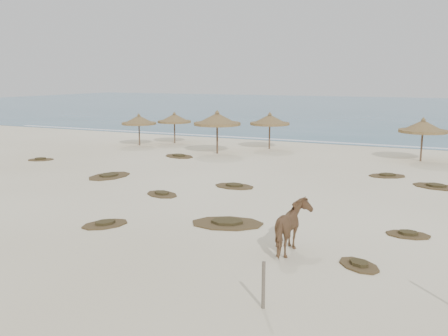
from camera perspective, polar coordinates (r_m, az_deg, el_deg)
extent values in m
plane|color=#F9F0CD|center=(19.78, -5.77, -6.07)|extent=(160.00, 160.00, 0.00)
cube|color=#285E79|center=(91.97, 18.86, 6.42)|extent=(200.00, 100.00, 0.01)
cube|color=silver|center=(43.75, 11.82, 2.88)|extent=(70.00, 0.60, 0.01)
cylinder|color=brown|center=(42.55, -5.67, 4.19)|extent=(0.11, 0.11, 1.99)
cylinder|color=olive|center=(42.47, -5.69, 5.29)|extent=(2.92, 2.92, 0.17)
cone|color=olive|center=(42.44, -5.69, 5.71)|extent=(2.82, 2.82, 0.71)
cone|color=olive|center=(42.41, -5.70, 6.29)|extent=(0.34, 0.34, 0.21)
cylinder|color=brown|center=(41.51, -9.66, 3.92)|extent=(0.11, 0.11, 1.97)
cylinder|color=olive|center=(41.43, -9.70, 5.04)|extent=(3.29, 3.29, 0.17)
cone|color=olive|center=(41.40, -9.71, 5.47)|extent=(3.18, 3.18, 0.70)
cone|color=olive|center=(41.37, -9.73, 6.05)|extent=(0.34, 0.34, 0.21)
cylinder|color=brown|center=(36.51, -0.78, 3.52)|extent=(0.14, 0.14, 2.39)
cylinder|color=olive|center=(36.40, -0.79, 5.07)|extent=(4.26, 4.26, 0.21)
cone|color=olive|center=(36.37, -0.79, 5.66)|extent=(4.12, 4.12, 0.86)
cone|color=olive|center=(36.33, -0.79, 6.47)|extent=(0.41, 0.41, 0.25)
cylinder|color=brown|center=(39.07, 5.22, 3.76)|extent=(0.12, 0.12, 2.16)
cylinder|color=olive|center=(38.98, 5.24, 5.07)|extent=(3.09, 3.09, 0.18)
cone|color=olive|center=(38.95, 5.25, 5.56)|extent=(2.98, 2.98, 0.77)
cone|color=olive|center=(38.91, 5.26, 6.24)|extent=(0.37, 0.37, 0.23)
cylinder|color=brown|center=(35.72, 21.66, 2.48)|extent=(0.13, 0.13, 2.21)
cylinder|color=olive|center=(35.62, 21.75, 3.94)|extent=(4.03, 4.03, 0.19)
cone|color=olive|center=(35.59, 21.79, 4.49)|extent=(3.90, 3.90, 0.79)
cone|color=olive|center=(35.55, 21.84, 5.25)|extent=(0.38, 0.38, 0.23)
imported|color=brown|center=(16.18, 7.83, -6.76)|extent=(1.01, 2.05, 1.70)
cylinder|color=#66594C|center=(12.49, 4.53, -13.20)|extent=(0.11, 0.11, 1.21)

